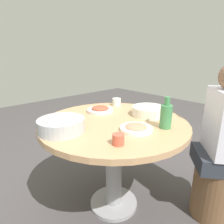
% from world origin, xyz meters
% --- Properties ---
extents(ground, '(8.00, 8.00, 0.00)m').
position_xyz_m(ground, '(0.00, 0.00, 0.00)').
color(ground, '#454041').
extents(round_dining_table, '(1.10, 1.10, 0.76)m').
position_xyz_m(round_dining_table, '(0.00, 0.00, 0.62)').
color(round_dining_table, '#99999E').
rests_on(round_dining_table, ground).
extents(rice_bowl, '(0.30, 0.30, 0.10)m').
position_xyz_m(rice_bowl, '(-0.39, 0.09, 0.80)').
color(rice_bowl, '#B2B5BA').
rests_on(rice_bowl, round_dining_table).
extents(soup_bowl, '(0.27, 0.29, 0.07)m').
position_xyz_m(soup_bowl, '(0.30, -0.09, 0.79)').
color(soup_bowl, white).
rests_on(soup_bowl, round_dining_table).
extents(dish_shrimp, '(0.22, 0.22, 0.04)m').
position_xyz_m(dish_shrimp, '(-0.02, -0.23, 0.77)').
color(dish_shrimp, white).
rests_on(dish_shrimp, round_dining_table).
extents(dish_stirfry, '(0.23, 0.23, 0.05)m').
position_xyz_m(dish_stirfry, '(0.08, 0.26, 0.78)').
color(dish_stirfry, silver).
rests_on(dish_stirfry, round_dining_table).
extents(green_bottle, '(0.08, 0.08, 0.22)m').
position_xyz_m(green_bottle, '(0.16, -0.34, 0.84)').
color(green_bottle, '#40864F').
rests_on(green_bottle, round_dining_table).
extents(tea_cup_near, '(0.07, 0.07, 0.06)m').
position_xyz_m(tea_cup_near, '(-0.25, -0.30, 0.79)').
color(tea_cup_near, '#CA563F').
rests_on(tea_cup_near, round_dining_table).
extents(tea_cup_far, '(0.08, 0.08, 0.07)m').
position_xyz_m(tea_cup_far, '(0.33, 0.31, 0.79)').
color(tea_cup_far, white).
rests_on(tea_cup_far, round_dining_table).
extents(stool_for_diner_left, '(0.31, 0.31, 0.44)m').
position_xyz_m(stool_for_diner_left, '(0.49, -0.61, 0.22)').
color(stool_for_diner_left, brown).
rests_on(stool_for_diner_left, ground).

